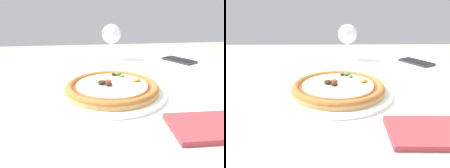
% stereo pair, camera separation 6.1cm
% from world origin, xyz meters
% --- Properties ---
extents(dining_table, '(1.10, 1.13, 0.74)m').
position_xyz_m(dining_table, '(0.00, 0.00, 0.66)').
color(dining_table, '#997047').
rests_on(dining_table, ground_plane).
extents(pizza_plate, '(0.30, 0.30, 0.04)m').
position_xyz_m(pizza_plate, '(-0.07, -0.13, 0.76)').
color(pizza_plate, white).
rests_on(pizza_plate, dining_table).
extents(wine_glass_far_left, '(0.09, 0.09, 0.16)m').
position_xyz_m(wine_glass_far_left, '(-0.02, 0.29, 0.86)').
color(wine_glass_far_left, silver).
rests_on(wine_glass_far_left, dining_table).
extents(cell_phone, '(0.13, 0.16, 0.01)m').
position_xyz_m(cell_phone, '(0.28, 0.21, 0.75)').
color(cell_phone, '#232328').
rests_on(cell_phone, dining_table).
extents(napkin_folded, '(0.15, 0.11, 0.01)m').
position_xyz_m(napkin_folded, '(0.10, -0.34, 0.75)').
color(napkin_folded, '#933338').
rests_on(napkin_folded, dining_table).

